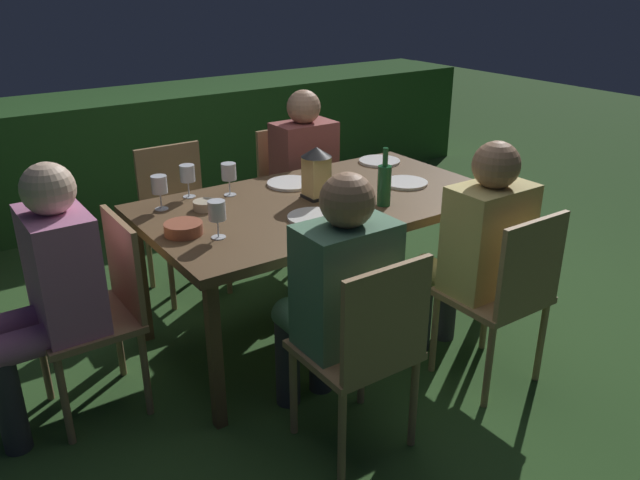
{
  "coord_description": "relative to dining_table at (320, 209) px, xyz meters",
  "views": [
    {
      "loc": [
        -1.73,
        -2.52,
        1.83
      ],
      "look_at": [
        0.0,
        0.0,
        0.52
      ],
      "focal_mm": 35.87,
      "sensor_mm": 36.0,
      "label": 1
    }
  ],
  "objects": [
    {
      "name": "hedge_backdrop",
      "position": [
        0.0,
        2.51,
        -0.24
      ],
      "size": [
        6.18,
        0.8,
        0.92
      ],
      "primitive_type": "cube",
      "color": "#234C1E",
      "rests_on": "ground"
    },
    {
      "name": "wine_glass_c",
      "position": [
        -0.53,
        0.41,
        0.17
      ],
      "size": [
        0.08,
        0.08,
        0.17
      ],
      "color": "silver",
      "rests_on": "dining_table"
    },
    {
      "name": "dining_table",
      "position": [
        0.0,
        0.0,
        0.0
      ],
      "size": [
        1.78,
        1.0,
        0.75
      ],
      "color": "brown",
      "rests_on": "ground"
    },
    {
      "name": "plate_b",
      "position": [
        0.52,
        -0.06,
        0.06
      ],
      "size": [
        0.24,
        0.24,
        0.01
      ],
      "primitive_type": "cylinder",
      "color": "white",
      "rests_on": "dining_table"
    },
    {
      "name": "wine_glass_d",
      "position": [
        -0.65,
        -0.16,
        0.17
      ],
      "size": [
        0.08,
        0.08,
        0.17
      ],
      "color": "silver",
      "rests_on": "dining_table"
    },
    {
      "name": "ground_plane",
      "position": [
        0.0,
        0.0,
        -0.7
      ],
      "size": [
        16.0,
        16.0,
        0.0
      ],
      "primitive_type": "plane",
      "color": "#2D5123"
    },
    {
      "name": "chair_side_right_b",
      "position": [
        0.4,
        0.89,
        -0.21
      ],
      "size": [
        0.42,
        0.4,
        0.87
      ],
      "color": "#9E7A51",
      "rests_on": "ground"
    },
    {
      "name": "lantern_centerpiece",
      "position": [
        -0.0,
        0.03,
        0.2
      ],
      "size": [
        0.15,
        0.15,
        0.27
      ],
      "color": "black",
      "rests_on": "dining_table"
    },
    {
      "name": "plate_c",
      "position": [
        0.68,
        0.35,
        0.06
      ],
      "size": [
        0.25,
        0.25,
        0.01
      ],
      "primitive_type": "cylinder",
      "color": "white",
      "rests_on": "dining_table"
    },
    {
      "name": "chair_head_near",
      "position": [
        -1.14,
        0.0,
        -0.21
      ],
      "size": [
        0.4,
        0.42,
        0.87
      ],
      "color": "#9E7A51",
      "rests_on": "ground"
    },
    {
      "name": "bowl_olives",
      "position": [
        -0.54,
        0.2,
        0.08
      ],
      "size": [
        0.11,
        0.11,
        0.04
      ],
      "color": "#BCAD8E",
      "rests_on": "dining_table"
    },
    {
      "name": "wine_glass_b",
      "position": [
        -0.72,
        0.32,
        0.17
      ],
      "size": [
        0.08,
        0.08,
        0.17
      ],
      "color": "silver",
      "rests_on": "dining_table"
    },
    {
      "name": "chair_side_left_b",
      "position": [
        0.4,
        -0.89,
        -0.21
      ],
      "size": [
        0.42,
        0.4,
        0.87
      ],
      "color": "#9E7A51",
      "rests_on": "ground"
    },
    {
      "name": "plate_d",
      "position": [
        0.01,
        0.29,
        0.06
      ],
      "size": [
        0.25,
        0.25,
        0.01
      ],
      "primitive_type": "cylinder",
      "color": "white",
      "rests_on": "dining_table"
    },
    {
      "name": "plate_a",
      "position": [
        -0.18,
        -0.21,
        0.06
      ],
      "size": [
        0.24,
        0.24,
        0.01
      ],
      "primitive_type": "cylinder",
      "color": "silver",
      "rests_on": "dining_table"
    },
    {
      "name": "bowl_bread",
      "position": [
        -0.75,
        -0.04,
        0.08
      ],
      "size": [
        0.17,
        0.17,
        0.05
      ],
      "color": "#9E5138",
      "rests_on": "dining_table"
    },
    {
      "name": "wine_glass_a",
      "position": [
        -0.34,
        0.32,
        0.17
      ],
      "size": [
        0.08,
        0.08,
        0.17
      ],
      "color": "silver",
      "rests_on": "dining_table"
    },
    {
      "name": "chair_side_left_a",
      "position": [
        -0.4,
        -0.89,
        -0.21
      ],
      "size": [
        0.42,
        0.4,
        0.87
      ],
      "color": "#9E7A51",
      "rests_on": "ground"
    },
    {
      "name": "person_in_pink",
      "position": [
        -1.34,
        0.0,
        -0.06
      ],
      "size": [
        0.48,
        0.38,
        1.15
      ],
      "color": "#C675A3",
      "rests_on": "ground"
    },
    {
      "name": "chair_side_right_a",
      "position": [
        -0.4,
        0.89,
        -0.21
      ],
      "size": [
        0.42,
        0.4,
        0.87
      ],
      "color": "#9E7A51",
      "rests_on": "ground"
    },
    {
      "name": "person_in_mustard",
      "position": [
        0.4,
        -0.69,
        -0.06
      ],
      "size": [
        0.38,
        0.47,
        1.15
      ],
      "color": "tan",
      "rests_on": "ground"
    },
    {
      "name": "person_in_rust",
      "position": [
        0.4,
        0.69,
        -0.06
      ],
      "size": [
        0.38,
        0.47,
        1.15
      ],
      "color": "#9E4C47",
      "rests_on": "ground"
    },
    {
      "name": "green_bottle_on_table",
      "position": [
        0.21,
        -0.25,
        0.16
      ],
      "size": [
        0.07,
        0.07,
        0.29
      ],
      "color": "#1E5B2D",
      "rests_on": "dining_table"
    },
    {
      "name": "person_in_green",
      "position": [
        -0.4,
        -0.69,
        -0.06
      ],
      "size": [
        0.38,
        0.47,
        1.15
      ],
      "color": "#4C7A5B",
      "rests_on": "ground"
    }
  ]
}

